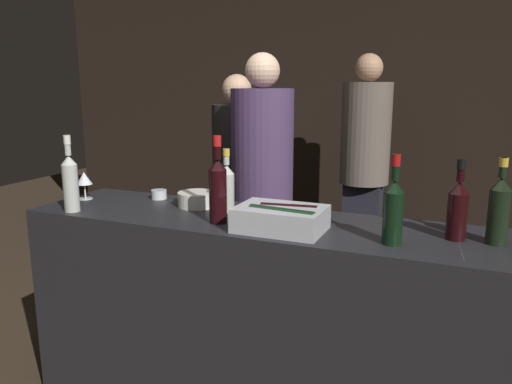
{
  "coord_description": "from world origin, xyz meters",
  "views": [
    {
      "loc": [
        0.87,
        -1.72,
        1.61
      ],
      "look_at": [
        0.0,
        0.31,
        1.13
      ],
      "focal_mm": 35.0,
      "sensor_mm": 36.0,
      "label": 1
    }
  ],
  "objects_px": {
    "candle_votive": "(159,194)",
    "champagne_bottle": "(499,209)",
    "white_wine_bottle": "(70,181)",
    "person_blond_tee": "(238,179)",
    "red_wine_bottle_burgundy": "(393,209)",
    "ice_bin_with_bottles": "(281,218)",
    "rose_wine_bottle": "(227,186)",
    "person_in_hoodie": "(262,184)",
    "red_wine_bottle_black_foil": "(458,208)",
    "person_grey_polo": "(365,161)",
    "red_wine_bottle_tall": "(218,188)",
    "bowl_white": "(197,199)",
    "wine_glass": "(84,179)"
  },
  "relations": [
    {
      "from": "candle_votive",
      "to": "champagne_bottle",
      "type": "height_order",
      "value": "champagne_bottle"
    },
    {
      "from": "white_wine_bottle",
      "to": "person_blond_tee",
      "type": "relative_size",
      "value": 0.22
    },
    {
      "from": "red_wine_bottle_burgundy",
      "to": "ice_bin_with_bottles",
      "type": "bearing_deg",
      "value": 179.53
    },
    {
      "from": "ice_bin_with_bottles",
      "to": "rose_wine_bottle",
      "type": "xyz_separation_m",
      "value": [
        -0.35,
        0.19,
        0.07
      ]
    },
    {
      "from": "rose_wine_bottle",
      "to": "person_in_hoodie",
      "type": "distance_m",
      "value": 0.77
    },
    {
      "from": "white_wine_bottle",
      "to": "rose_wine_bottle",
      "type": "relative_size",
      "value": 1.21
    },
    {
      "from": "champagne_bottle",
      "to": "red_wine_bottle_burgundy",
      "type": "bearing_deg",
      "value": -156.8
    },
    {
      "from": "candle_votive",
      "to": "red_wine_bottle_black_foil",
      "type": "height_order",
      "value": "red_wine_bottle_black_foil"
    },
    {
      "from": "person_grey_polo",
      "to": "person_blond_tee",
      "type": "bearing_deg",
      "value": 42.09
    },
    {
      "from": "red_wine_bottle_tall",
      "to": "person_grey_polo",
      "type": "height_order",
      "value": "person_grey_polo"
    },
    {
      "from": "bowl_white",
      "to": "rose_wine_bottle",
      "type": "distance_m",
      "value": 0.21
    },
    {
      "from": "rose_wine_bottle",
      "to": "red_wine_bottle_tall",
      "type": "bearing_deg",
      "value": -75.11
    },
    {
      "from": "champagne_bottle",
      "to": "person_blond_tee",
      "type": "relative_size",
      "value": 0.2
    },
    {
      "from": "candle_votive",
      "to": "red_wine_bottle_tall",
      "type": "distance_m",
      "value": 0.6
    },
    {
      "from": "white_wine_bottle",
      "to": "rose_wine_bottle",
      "type": "height_order",
      "value": "white_wine_bottle"
    },
    {
      "from": "champagne_bottle",
      "to": "wine_glass",
      "type": "bearing_deg",
      "value": -179.65
    },
    {
      "from": "white_wine_bottle",
      "to": "red_wine_bottle_black_foil",
      "type": "xyz_separation_m",
      "value": [
        1.71,
        0.24,
        -0.02
      ]
    },
    {
      "from": "champagne_bottle",
      "to": "person_in_hoodie",
      "type": "relative_size",
      "value": 0.19
    },
    {
      "from": "white_wine_bottle",
      "to": "champagne_bottle",
      "type": "bearing_deg",
      "value": 7.44
    },
    {
      "from": "red_wine_bottle_burgundy",
      "to": "rose_wine_bottle",
      "type": "xyz_separation_m",
      "value": [
        -0.8,
        0.2,
        -0.01
      ]
    },
    {
      "from": "white_wine_bottle",
      "to": "person_in_hoodie",
      "type": "bearing_deg",
      "value": 61.22
    },
    {
      "from": "candle_votive",
      "to": "red_wine_bottle_tall",
      "type": "relative_size",
      "value": 0.21
    },
    {
      "from": "champagne_bottle",
      "to": "person_in_hoodie",
      "type": "height_order",
      "value": "person_in_hoodie"
    },
    {
      "from": "wine_glass",
      "to": "red_wine_bottle_black_foil",
      "type": "relative_size",
      "value": 0.46
    },
    {
      "from": "red_wine_bottle_burgundy",
      "to": "person_in_hoodie",
      "type": "height_order",
      "value": "person_in_hoodie"
    },
    {
      "from": "candle_votive",
      "to": "person_grey_polo",
      "type": "height_order",
      "value": "person_grey_polo"
    },
    {
      "from": "ice_bin_with_bottles",
      "to": "red_wine_bottle_burgundy",
      "type": "bearing_deg",
      "value": -0.47
    },
    {
      "from": "champagne_bottle",
      "to": "person_blond_tee",
      "type": "height_order",
      "value": "person_blond_tee"
    },
    {
      "from": "red_wine_bottle_black_foil",
      "to": "person_in_hoodie",
      "type": "xyz_separation_m",
      "value": [
        -1.15,
        0.79,
        -0.14
      ]
    },
    {
      "from": "champagne_bottle",
      "to": "bowl_white",
      "type": "bearing_deg",
      "value": 176.65
    },
    {
      "from": "person_in_hoodie",
      "to": "rose_wine_bottle",
      "type": "bearing_deg",
      "value": 74.67
    },
    {
      "from": "white_wine_bottle",
      "to": "person_grey_polo",
      "type": "height_order",
      "value": "person_grey_polo"
    },
    {
      "from": "bowl_white",
      "to": "red_wine_bottle_tall",
      "type": "distance_m",
      "value": 0.35
    },
    {
      "from": "bowl_white",
      "to": "wine_glass",
      "type": "xyz_separation_m",
      "value": [
        -0.63,
        -0.09,
        0.07
      ]
    },
    {
      "from": "person_grey_polo",
      "to": "champagne_bottle",
      "type": "bearing_deg",
      "value": 119.84
    },
    {
      "from": "ice_bin_with_bottles",
      "to": "person_in_hoodie",
      "type": "height_order",
      "value": "person_in_hoodie"
    },
    {
      "from": "person_blond_tee",
      "to": "wine_glass",
      "type": "bearing_deg",
      "value": 60.89
    },
    {
      "from": "person_in_hoodie",
      "to": "person_grey_polo",
      "type": "xyz_separation_m",
      "value": [
        0.44,
        1.02,
        0.03
      ]
    },
    {
      "from": "red_wine_bottle_tall",
      "to": "person_in_hoodie",
      "type": "xyz_separation_m",
      "value": [
        -0.17,
        0.93,
        -0.17
      ]
    },
    {
      "from": "candle_votive",
      "to": "white_wine_bottle",
      "type": "relative_size",
      "value": 0.22
    },
    {
      "from": "wine_glass",
      "to": "white_wine_bottle",
      "type": "height_order",
      "value": "white_wine_bottle"
    },
    {
      "from": "wine_glass",
      "to": "red_wine_bottle_burgundy",
      "type": "xyz_separation_m",
      "value": [
        1.61,
        -0.15,
        0.03
      ]
    },
    {
      "from": "ice_bin_with_bottles",
      "to": "bowl_white",
      "type": "relative_size",
      "value": 1.88
    },
    {
      "from": "red_wine_bottle_tall",
      "to": "person_blond_tee",
      "type": "xyz_separation_m",
      "value": [
        -0.54,
        1.34,
        -0.23
      ]
    },
    {
      "from": "ice_bin_with_bottles",
      "to": "wine_glass",
      "type": "xyz_separation_m",
      "value": [
        -1.16,
        0.14,
        0.05
      ]
    },
    {
      "from": "champagne_bottle",
      "to": "person_grey_polo",
      "type": "xyz_separation_m",
      "value": [
        -0.85,
        1.81,
        -0.12
      ]
    },
    {
      "from": "bowl_white",
      "to": "white_wine_bottle",
      "type": "distance_m",
      "value": 0.61
    },
    {
      "from": "wine_glass",
      "to": "person_in_hoodie",
      "type": "distance_m",
      "value": 1.06
    },
    {
      "from": "ice_bin_with_bottles",
      "to": "white_wine_bottle",
      "type": "relative_size",
      "value": 0.99
    },
    {
      "from": "wine_glass",
      "to": "champagne_bottle",
      "type": "bearing_deg",
      "value": 0.35
    }
  ]
}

